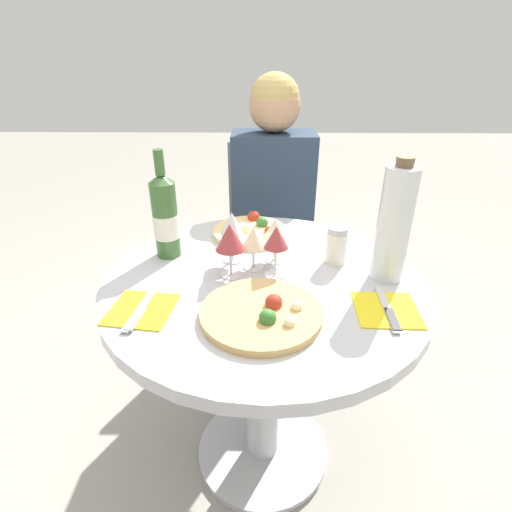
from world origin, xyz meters
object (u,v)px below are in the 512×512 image
seated_diner (273,235)px  wine_bottle (165,217)px  tall_carafe (394,225)px  chair_behind_diner (271,245)px  pizza_large (262,313)px  dining_table (264,327)px

seated_diner → wine_bottle: (-0.33, -0.50, 0.29)m
seated_diner → tall_carafe: (0.29, -0.63, 0.33)m
chair_behind_diner → pizza_large: (-0.05, -0.96, 0.29)m
dining_table → chair_behind_diner: bearing=87.0°
dining_table → tall_carafe: (0.34, 0.01, 0.33)m
tall_carafe → seated_diner: bearing=115.0°
wine_bottle → chair_behind_diner: bearing=62.7°
dining_table → pizza_large: bearing=-91.7°
dining_table → wine_bottle: 0.44m
dining_table → tall_carafe: tall_carafe is taller
chair_behind_diner → seated_diner: 0.18m
chair_behind_diner → tall_carafe: bearing=110.8°
seated_diner → tall_carafe: seated_diner is taller
seated_diner → wine_bottle: 0.67m
wine_bottle → dining_table: bearing=-25.3°
seated_diner → tall_carafe: 0.77m
seated_diner → pizza_large: size_ratio=4.19×
pizza_large → tall_carafe: tall_carafe is taller
seated_diner → pizza_large: bearing=86.8°
chair_behind_diner → seated_diner: bearing=90.0°
pizza_large → dining_table: bearing=88.3°
seated_diner → wine_bottle: seated_diner is taller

